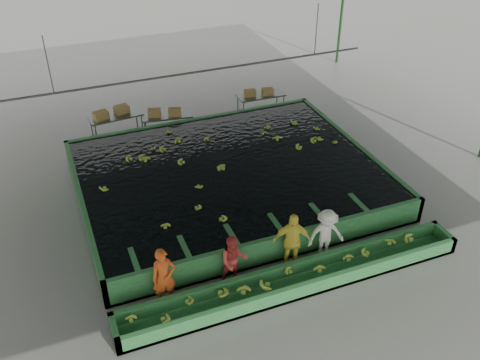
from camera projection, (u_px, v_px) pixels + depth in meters
name	position (u px, v px, depth m)	size (l,w,h in m)	color
ground	(246.00, 213.00, 17.45)	(80.00, 80.00, 0.00)	slate
shed_roof	(247.00, 68.00, 14.69)	(20.00, 22.00, 0.04)	gray
shed_posts	(246.00, 147.00, 16.07)	(20.00, 22.00, 5.00)	#1E531F
flotation_tank	(229.00, 178.00, 18.36)	(10.00, 8.00, 0.90)	#2E7337
tank_water	(229.00, 169.00, 18.14)	(9.70, 7.70, 0.00)	black
sorting_trough	(296.00, 280.00, 14.52)	(10.00, 1.00, 0.50)	#2E7337
cableway_rail	(195.00, 72.00, 19.67)	(0.08, 0.08, 14.00)	#59605B
rail_hanger_left	(48.00, 65.00, 17.56)	(0.04, 0.04, 2.00)	#59605B
rail_hanger_right	(316.00, 30.00, 20.67)	(0.04, 0.04, 2.00)	#59605B
worker_a	(164.00, 277.00, 13.73)	(0.63, 0.42, 1.73)	#DC5219
worker_b	(234.00, 261.00, 14.38)	(0.76, 0.60, 1.57)	#C53833
worker_c	(292.00, 241.00, 14.84)	(1.08, 0.45, 1.84)	#FFEA49
worker_d	(326.00, 235.00, 15.24)	(1.07, 0.61, 1.65)	white
packing_table_left	(117.00, 126.00, 21.55)	(2.09, 0.84, 0.95)	#59605B
packing_table_mid	(168.00, 125.00, 21.66)	(2.01, 0.80, 0.92)	#59605B
packing_table_right	(261.00, 104.00, 23.25)	(2.06, 0.82, 0.94)	#59605B
box_stack_left	(112.00, 116.00, 21.24)	(1.45, 0.40, 0.31)	olive
box_stack_mid	(165.00, 116.00, 21.35)	(1.31, 0.36, 0.28)	olive
box_stack_right	(259.00, 95.00, 22.92)	(1.26, 0.35, 0.27)	olive
floating_bananas	(221.00, 157.00, 18.76)	(8.81, 6.01, 0.12)	#97B937
trough_bananas	(296.00, 276.00, 14.44)	(8.56, 0.57, 0.11)	#97B937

